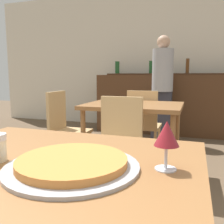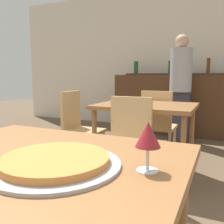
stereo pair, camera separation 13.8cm
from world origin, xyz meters
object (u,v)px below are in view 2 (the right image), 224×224
at_px(chair_far_side_front, 127,142).
at_px(person_standing, 180,85).
at_px(chair_far_side_back, 158,121).
at_px(pizza_tray, 55,162).
at_px(wine_glass, 148,136).
at_px(chair_far_side_left, 78,124).

distance_m(chair_far_side_front, person_standing, 2.18).
relative_size(chair_far_side_back, pizza_tray, 2.03).
bearing_deg(wine_glass, chair_far_side_front, 113.50).
bearing_deg(pizza_tray, person_standing, 92.44).
distance_m(chair_far_side_front, pizza_tray, 1.37).
bearing_deg(chair_far_side_back, chair_far_side_front, 90.00).
relative_size(chair_far_side_front, chair_far_side_back, 1.00).
distance_m(chair_far_side_left, wine_glass, 2.28).
bearing_deg(chair_far_side_back, person_standing, -95.39).
bearing_deg(wine_glass, chair_far_side_back, 102.91).
bearing_deg(person_standing, chair_far_side_back, -95.39).
bearing_deg(wine_glass, person_standing, 97.37).
bearing_deg(person_standing, pizza_tray, -87.56).
bearing_deg(pizza_tray, chair_far_side_front, 100.56).
height_order(chair_far_side_back, pizza_tray, chair_far_side_back).
height_order(chair_far_side_front, person_standing, person_standing).
bearing_deg(chair_far_side_back, pizza_tray, 95.79).
xyz_separation_m(chair_far_side_left, pizza_tray, (1.08, -1.86, 0.29)).
distance_m(person_standing, wine_glass, 3.40).
bearing_deg(wine_glass, pizza_tray, -163.26).
distance_m(chair_far_side_back, chair_far_side_left, 1.00).
relative_size(pizza_tray, wine_glass, 2.75).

